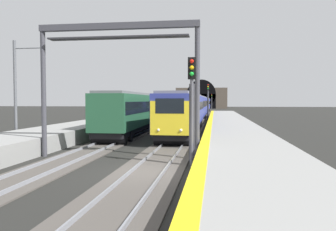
% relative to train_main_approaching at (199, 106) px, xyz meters
% --- Properties ---
extents(ground_plane, '(320.00, 320.00, 0.00)m').
position_rel_train_main_approaching_xyz_m(ground_plane, '(-47.37, -0.00, -2.23)').
color(ground_plane, black).
extents(platform_right, '(112.00, 4.52, 1.08)m').
position_rel_train_main_approaching_xyz_m(platform_right, '(-47.37, -4.43, -1.69)').
color(platform_right, gray).
rests_on(platform_right, ground_plane).
extents(platform_right_edge_strip, '(112.00, 0.50, 0.01)m').
position_rel_train_main_approaching_xyz_m(platform_right_edge_strip, '(-47.37, -2.42, -1.15)').
color(platform_right_edge_strip, yellow).
rests_on(platform_right_edge_strip, platform_right).
extents(track_main_line, '(160.00, 3.10, 0.21)m').
position_rel_train_main_approaching_xyz_m(track_main_line, '(-47.37, -0.00, -2.19)').
color(track_main_line, '#4C4742').
rests_on(track_main_line, ground_plane).
extents(track_adjacent_line, '(160.00, 2.74, 0.21)m').
position_rel_train_main_approaching_xyz_m(track_adjacent_line, '(-47.37, 4.89, -2.19)').
color(track_adjacent_line, '#4C4742').
rests_on(track_adjacent_line, ground_plane).
extents(train_main_approaching, '(79.85, 2.94, 3.92)m').
position_rel_train_main_approaching_xyz_m(train_main_approaching, '(0.00, 0.00, 0.00)').
color(train_main_approaching, navy).
rests_on(train_main_approaching, ground_plane).
extents(train_adjacent_platform, '(58.80, 3.17, 3.94)m').
position_rel_train_main_approaching_xyz_m(train_adjacent_platform, '(-10.30, 4.89, 0.02)').
color(train_adjacent_platform, '#235638').
rests_on(train_adjacent_platform, ground_plane).
extents(railway_signal_near, '(0.39, 0.38, 5.31)m').
position_rel_train_main_approaching_xyz_m(railway_signal_near, '(-45.73, -1.81, 0.98)').
color(railway_signal_near, '#4C4C54').
rests_on(railway_signal_near, ground_plane).
extents(railway_signal_mid, '(0.39, 0.38, 5.93)m').
position_rel_train_main_approaching_xyz_m(railway_signal_mid, '(-7.91, -1.81, 1.31)').
color(railway_signal_mid, '#38383D').
rests_on(railway_signal_mid, ground_plane).
extents(railway_signal_far, '(0.39, 0.38, 5.49)m').
position_rel_train_main_approaching_xyz_m(railway_signal_far, '(52.22, -1.81, 1.07)').
color(railway_signal_far, '#4C4C54').
rests_on(railway_signal_far, ground_plane).
extents(overhead_signal_gantry, '(0.70, 9.11, 7.52)m').
position_rel_train_main_approaching_xyz_m(overhead_signal_gantry, '(-43.79, 2.44, 3.46)').
color(overhead_signal_gantry, '#3F3F47').
rests_on(overhead_signal_gantry, ground_plane).
extents(tunnel_portal, '(3.11, 20.27, 11.43)m').
position_rel_train_main_approaching_xyz_m(tunnel_portal, '(72.22, 2.44, 1.91)').
color(tunnel_portal, '#51473D').
rests_on(tunnel_portal, ground_plane).
extents(catenary_mast_near, '(0.22, 2.48, 7.73)m').
position_rel_train_main_approaching_xyz_m(catenary_mast_near, '(-38.50, 11.93, 1.76)').
color(catenary_mast_near, '#595B60').
rests_on(catenary_mast_near, ground_plane).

